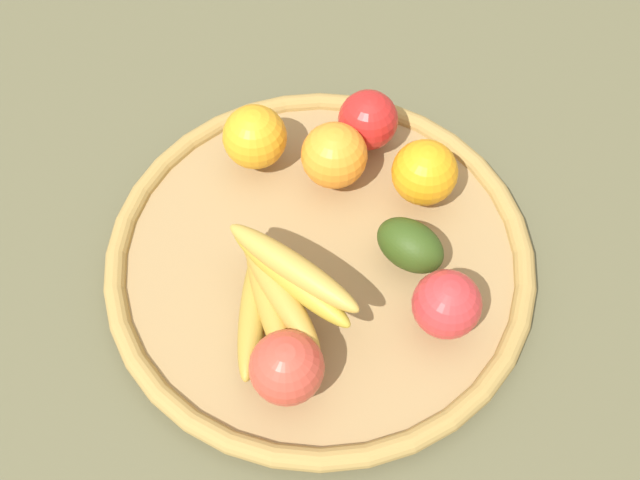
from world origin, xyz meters
The scene contains 10 objects.
ground_plane centered at (0.00, 0.00, 0.00)m, with size 2.40×2.40×0.00m, color brown.
basket centered at (0.00, 0.00, 0.02)m, with size 0.46×0.46×0.03m.
apple_0 centered at (0.14, 0.06, 0.07)m, with size 0.07×0.07×0.07m, color red.
apple_2 centered at (0.11, -0.11, 0.07)m, with size 0.07×0.07×0.07m, color #C44232.
orange_2 centered at (-0.14, 0.01, 0.07)m, with size 0.07×0.07×0.07m, color orange.
banana_bunch centered at (0.03, -0.07, 0.07)m, with size 0.16×0.14×0.08m.
orange_1 centered at (0.00, 0.14, 0.07)m, with size 0.07×0.07×0.07m, color orange.
apple_1 centered at (-0.10, 0.13, 0.07)m, with size 0.07×0.07×0.07m, color red.
avocado centered at (0.06, 0.07, 0.06)m, with size 0.08×0.05×0.05m, color #2E4514.
orange_0 centered at (-0.07, 0.07, 0.07)m, with size 0.07×0.07×0.07m, color orange.
Camera 1 is at (0.34, -0.23, 0.71)m, focal length 41.45 mm.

